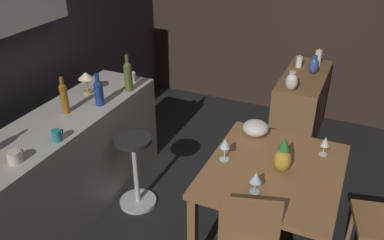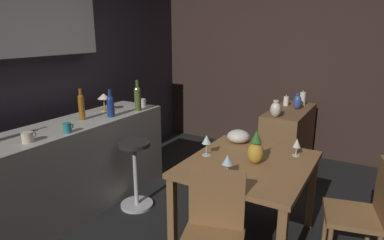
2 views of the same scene
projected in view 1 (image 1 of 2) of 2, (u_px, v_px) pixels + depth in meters
ground_plane at (228, 240)px, 3.29m from camera, size 9.00×9.00×0.00m
wall_side_right at (282, 9)px, 4.79m from camera, size 0.10×4.40×2.60m
dining_table at (273, 178)px, 2.95m from camera, size 1.10×0.96×0.74m
kitchen_counter at (66, 165)px, 3.44m from camera, size 2.10×0.60×0.90m
sideboard_cabinet at (300, 109)px, 4.45m from camera, size 1.10×0.44×0.82m
bar_stool at (136, 170)px, 3.51m from camera, size 0.34×0.34×0.70m
wine_glass_left at (325, 142)px, 3.01m from camera, size 0.07×0.07×0.15m
wine_glass_right at (225, 144)px, 2.94m from camera, size 0.08×0.08×0.18m
wine_glass_center at (256, 178)px, 2.62m from camera, size 0.08×0.08×0.15m
pineapple_centerpiece at (283, 156)px, 2.83m from camera, size 0.13×0.13×0.28m
fruit_bowl at (256, 128)px, 3.30m from camera, size 0.21×0.21×0.12m
wine_bottle_cobalt at (99, 91)px, 3.39m from camera, size 0.08×0.08×0.29m
wine_bottle_amber at (64, 96)px, 3.26m from camera, size 0.06×0.06×0.32m
wine_bottle_olive at (128, 75)px, 3.64m from camera, size 0.08×0.08×0.35m
cup_teal at (57, 135)px, 2.92m from camera, size 0.11×0.07×0.09m
cup_cream at (15, 157)px, 2.68m from camera, size 0.13×0.09×0.08m
cup_white at (131, 77)px, 3.88m from camera, size 0.12×0.09×0.09m
counter_lamp at (86, 77)px, 3.60m from camera, size 0.14×0.14×0.20m
pillar_candle_tall at (318, 58)px, 4.46m from camera, size 0.07×0.07×0.20m
pillar_candle_short at (299, 62)px, 4.43m from camera, size 0.07×0.07×0.15m
vase_ceramic_blue at (314, 65)px, 4.23m from camera, size 0.10×0.10×0.20m
vase_ceramic_ivory at (292, 82)px, 3.87m from camera, size 0.12×0.12×0.20m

